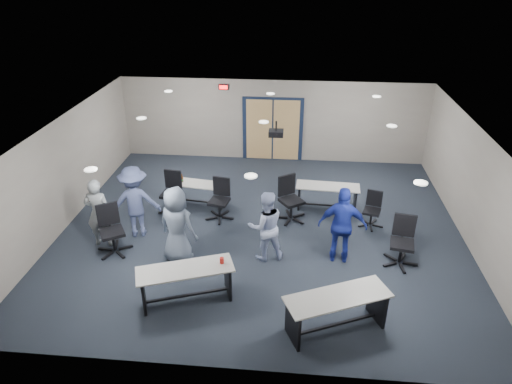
# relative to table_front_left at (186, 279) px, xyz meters

# --- Properties ---
(floor) EXTENTS (10.00, 10.00, 0.00)m
(floor) POSITION_rel_table_front_left_xyz_m (1.26, 2.85, -0.53)
(floor) COLOR black
(floor) RESTS_ON ground
(back_wall) EXTENTS (10.00, 0.04, 2.70)m
(back_wall) POSITION_rel_table_front_left_xyz_m (1.26, 7.35, 0.82)
(back_wall) COLOR gray
(back_wall) RESTS_ON floor
(front_wall) EXTENTS (10.00, 0.04, 2.70)m
(front_wall) POSITION_rel_table_front_left_xyz_m (1.26, -1.65, 0.82)
(front_wall) COLOR gray
(front_wall) RESTS_ON floor
(left_wall) EXTENTS (0.04, 9.00, 2.70)m
(left_wall) POSITION_rel_table_front_left_xyz_m (-3.74, 2.85, 0.82)
(left_wall) COLOR gray
(left_wall) RESTS_ON floor
(right_wall) EXTENTS (0.04, 9.00, 2.70)m
(right_wall) POSITION_rel_table_front_left_xyz_m (6.26, 2.85, 0.82)
(right_wall) COLOR gray
(right_wall) RESTS_ON floor
(ceiling) EXTENTS (10.00, 9.00, 0.04)m
(ceiling) POSITION_rel_table_front_left_xyz_m (1.26, 2.85, 2.17)
(ceiling) COLOR white
(ceiling) RESTS_ON back_wall
(double_door) EXTENTS (2.00, 0.07, 2.20)m
(double_door) POSITION_rel_table_front_left_xyz_m (1.26, 7.31, 0.52)
(double_door) COLOR #101B32
(double_door) RESTS_ON back_wall
(exit_sign) EXTENTS (0.32, 0.07, 0.18)m
(exit_sign) POSITION_rel_table_front_left_xyz_m (-0.34, 7.29, 1.92)
(exit_sign) COLOR black
(exit_sign) RESTS_ON back_wall
(ceiling_projector) EXTENTS (0.35, 0.32, 0.37)m
(ceiling_projector) POSITION_rel_table_front_left_xyz_m (1.56, 3.35, 1.88)
(ceiling_projector) COLOR black
(ceiling_projector) RESTS_ON ceiling
(ceiling_can_lights) EXTENTS (6.24, 5.74, 0.02)m
(ceiling_can_lights) POSITION_rel_table_front_left_xyz_m (1.26, 3.10, 2.14)
(ceiling_can_lights) COLOR silver
(ceiling_can_lights) RESTS_ON ceiling
(table_front_left) EXTENTS (1.99, 1.24, 0.89)m
(table_front_left) POSITION_rel_table_front_left_xyz_m (0.00, 0.00, 0.00)
(table_front_left) COLOR #A8A69F
(table_front_left) RESTS_ON floor
(table_front_right) EXTENTS (2.03, 1.38, 0.79)m
(table_front_right) POSITION_rel_table_front_left_xyz_m (2.92, -0.56, 0.01)
(table_front_right) COLOR #A8A69F
(table_front_right) RESTS_ON floor
(table_back_left) EXTENTS (1.65, 0.76, 0.89)m
(table_back_left) POSITION_rel_table_front_left_xyz_m (-0.60, 3.95, -0.08)
(table_back_left) COLOR #A8A69F
(table_back_left) RESTS_ON floor
(table_back_right) EXTENTS (1.73, 0.67, 0.69)m
(table_back_right) POSITION_rel_table_front_left_xyz_m (2.96, 4.05, -0.06)
(table_back_right) COLOR #A8A69F
(table_back_right) RESTS_ON floor
(chair_back_a) EXTENTS (0.78, 0.78, 1.13)m
(chair_back_a) POSITION_rel_table_front_left_xyz_m (-1.22, 3.49, 0.04)
(chair_back_a) COLOR black
(chair_back_a) RESTS_ON floor
(chair_back_b) EXTENTS (0.81, 0.81, 1.10)m
(chair_back_b) POSITION_rel_table_front_left_xyz_m (0.12, 3.24, 0.02)
(chair_back_b) COLOR black
(chair_back_b) RESTS_ON floor
(chair_back_c) EXTENTS (1.05, 1.05, 1.20)m
(chair_back_c) POSITION_rel_table_front_left_xyz_m (2.00, 3.35, 0.07)
(chair_back_c) COLOR black
(chair_back_c) RESTS_ON floor
(chair_back_d) EXTENTS (0.74, 0.74, 0.94)m
(chair_back_d) POSITION_rel_table_front_left_xyz_m (4.05, 3.22, -0.06)
(chair_back_d) COLOR black
(chair_back_d) RESTS_ON floor
(chair_loose_left) EXTENTS (1.02, 1.02, 1.18)m
(chair_loose_left) POSITION_rel_table_front_left_xyz_m (-2.08, 1.48, 0.06)
(chair_loose_left) COLOR black
(chair_loose_left) RESTS_ON floor
(chair_loose_right) EXTENTS (0.85, 0.85, 1.16)m
(chair_loose_right) POSITION_rel_table_front_left_xyz_m (4.49, 1.63, 0.05)
(chair_loose_right) COLOR black
(chair_loose_right) RESTS_ON floor
(person_gray) EXTENTS (0.64, 0.44, 1.72)m
(person_gray) POSITION_rel_table_front_left_xyz_m (-2.48, 1.79, 0.33)
(person_gray) COLOR gray
(person_gray) RESTS_ON floor
(person_plaid) EXTENTS (1.04, 0.85, 1.83)m
(person_plaid) POSITION_rel_table_front_left_xyz_m (-0.49, 1.33, 0.39)
(person_plaid) COLOR slate
(person_plaid) RESTS_ON floor
(person_lightblue) EXTENTS (0.97, 0.85, 1.68)m
(person_lightblue) POSITION_rel_table_front_left_xyz_m (1.46, 1.60, 0.31)
(person_lightblue) COLOR #B0BFE9
(person_lightblue) RESTS_ON floor
(person_navy) EXTENTS (1.11, 0.54, 1.83)m
(person_navy) POSITION_rel_table_front_left_xyz_m (3.15, 1.67, 0.39)
(person_navy) COLOR navy
(person_navy) RESTS_ON floor
(person_back) EXTENTS (1.31, 0.95, 1.83)m
(person_back) POSITION_rel_table_front_left_xyz_m (-1.76, 2.30, 0.39)
(person_back) COLOR #444F7B
(person_back) RESTS_ON floor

